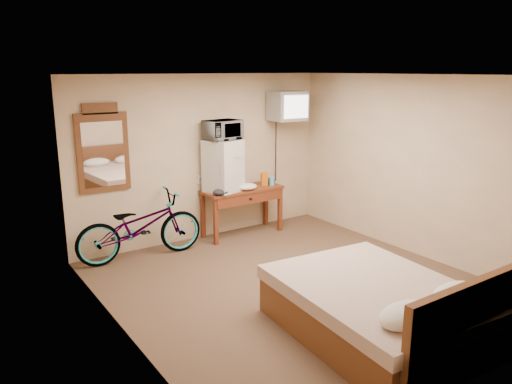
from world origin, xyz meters
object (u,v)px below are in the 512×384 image
at_px(blue_cup, 272,181).
at_px(wall_mirror, 103,149).
at_px(desk, 243,196).
at_px(mini_fridge, 223,166).
at_px(crt_television, 287,106).
at_px(bed, 381,309).
at_px(bicycle, 140,226).
at_px(microwave, 223,130).

bearing_deg(blue_cup, wall_mirror, 172.93).
xyz_separation_m(desk, blue_cup, (0.51, -0.05, 0.19)).
height_order(desk, wall_mirror, wall_mirror).
height_order(mini_fridge, crt_television, crt_television).
distance_m(desk, bed, 3.44).
bearing_deg(blue_cup, desk, 174.60).
bearing_deg(blue_cup, bicycle, -179.91).
bearing_deg(crt_television, bicycle, -178.43).
xyz_separation_m(blue_cup, bicycle, (-2.24, -0.00, -0.36)).
bearing_deg(wall_mirror, mini_fridge, -7.17).
bearing_deg(wall_mirror, microwave, -7.17).
height_order(blue_cup, bicycle, bicycle).
bearing_deg(blue_cup, mini_fridge, 173.14).
height_order(microwave, crt_television, crt_television).
height_order(microwave, bed, microwave).
distance_m(mini_fridge, bed, 3.54).
relative_size(blue_cup, wall_mirror, 0.12).
distance_m(blue_cup, wall_mirror, 2.69).
relative_size(mini_fridge, microwave, 1.49).
height_order(desk, mini_fridge, mini_fridge).
xyz_separation_m(desk, bicycle, (-1.73, -0.05, -0.16)).
bearing_deg(bed, wall_mirror, 111.98).
distance_m(desk, crt_television, 1.61).
xyz_separation_m(microwave, wall_mirror, (-1.74, 0.22, -0.16)).
xyz_separation_m(microwave, crt_television, (1.19, -0.03, 0.31)).
bearing_deg(wall_mirror, bed, -68.02).
height_order(crt_television, bicycle, crt_television).
height_order(microwave, blue_cup, microwave).
bearing_deg(blue_cup, microwave, 173.12).
relative_size(crt_television, bicycle, 0.35).
height_order(desk, bed, bed).
bearing_deg(microwave, mini_fridge, -131.35).
bearing_deg(bed, bicycle, 108.92).
relative_size(microwave, bed, 0.25).
bearing_deg(bicycle, blue_cup, -85.76).
xyz_separation_m(wall_mirror, bicycle, (0.33, -0.32, -1.06)).
bearing_deg(bed, desk, 80.06).
bearing_deg(blue_cup, crt_television, 11.06).
xyz_separation_m(desk, mini_fridge, (-0.33, 0.05, 0.52)).
relative_size(wall_mirror, bicycle, 0.68).
relative_size(microwave, wall_mirror, 0.44).
xyz_separation_m(microwave, bicycle, (-1.40, -0.11, -1.22)).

